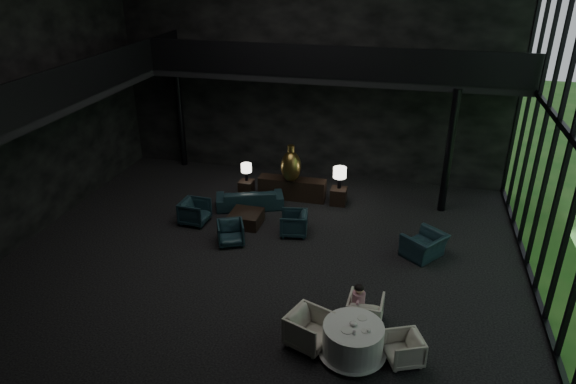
% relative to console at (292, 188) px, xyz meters
% --- Properties ---
extents(floor, '(14.00, 12.00, 0.02)m').
position_rel_console_xyz_m(floor, '(0.13, -3.71, -0.36)').
color(floor, black).
rests_on(floor, ground).
extents(wall_back, '(14.00, 0.04, 8.00)m').
position_rel_console_xyz_m(wall_back, '(0.13, 2.29, 3.64)').
color(wall_back, black).
rests_on(wall_back, ground).
extents(wall_front, '(14.00, 0.04, 8.00)m').
position_rel_console_xyz_m(wall_front, '(0.13, -9.71, 3.64)').
color(wall_front, black).
rests_on(wall_front, ground).
extents(wall_left, '(0.04, 12.00, 8.00)m').
position_rel_console_xyz_m(wall_left, '(-6.87, -3.71, 3.64)').
color(wall_left, black).
rests_on(wall_left, ground).
extents(curtain_wall, '(0.20, 12.00, 8.00)m').
position_rel_console_xyz_m(curtain_wall, '(7.08, -3.71, 3.64)').
color(curtain_wall, black).
rests_on(curtain_wall, ground).
extents(mezzanine_left, '(2.00, 12.00, 0.25)m').
position_rel_console_xyz_m(mezzanine_left, '(-5.87, -3.71, 3.64)').
color(mezzanine_left, black).
rests_on(mezzanine_left, wall_left).
extents(mezzanine_back, '(12.00, 2.00, 0.25)m').
position_rel_console_xyz_m(mezzanine_back, '(1.13, 1.29, 3.64)').
color(mezzanine_back, black).
rests_on(mezzanine_back, wall_back).
extents(railing_left, '(0.06, 12.00, 1.00)m').
position_rel_console_xyz_m(railing_left, '(-4.87, -3.71, 4.24)').
color(railing_left, black).
rests_on(railing_left, mezzanine_left).
extents(railing_back, '(12.00, 0.06, 1.00)m').
position_rel_console_xyz_m(railing_back, '(1.13, 0.29, 4.24)').
color(railing_back, black).
rests_on(railing_back, mezzanine_back).
extents(column_nw, '(0.24, 0.24, 4.00)m').
position_rel_console_xyz_m(column_nw, '(-4.87, 1.99, 1.64)').
color(column_nw, black).
rests_on(column_nw, floor).
extents(column_ne, '(0.24, 0.24, 4.00)m').
position_rel_console_xyz_m(column_ne, '(4.93, 0.29, 1.64)').
color(column_ne, black).
rests_on(column_ne, floor).
extents(console, '(2.28, 0.52, 0.73)m').
position_rel_console_xyz_m(console, '(0.00, 0.00, 0.00)').
color(console, black).
rests_on(console, floor).
extents(bronze_urn, '(0.67, 0.67, 1.25)m').
position_rel_console_xyz_m(bronze_urn, '(-0.00, -0.19, 0.90)').
color(bronze_urn, brown).
rests_on(bronze_urn, console).
extents(side_table_left, '(0.47, 0.47, 0.52)m').
position_rel_console_xyz_m(side_table_left, '(-1.60, -0.11, -0.10)').
color(side_table_left, black).
rests_on(side_table_left, floor).
extents(table_lamp_left, '(0.36, 0.36, 0.61)m').
position_rel_console_xyz_m(table_lamp_left, '(-1.60, -0.03, 0.59)').
color(table_lamp_left, black).
rests_on(table_lamp_left, side_table_left).
extents(side_table_right, '(0.51, 0.51, 0.56)m').
position_rel_console_xyz_m(side_table_right, '(1.60, -0.07, -0.08)').
color(side_table_right, black).
rests_on(side_table_right, floor).
extents(table_lamp_right, '(0.43, 0.43, 0.73)m').
position_rel_console_xyz_m(table_lamp_right, '(1.60, -0.01, 0.72)').
color(table_lamp_right, black).
rests_on(table_lamp_right, side_table_right).
extents(sofa, '(2.37, 1.41, 0.89)m').
position_rel_console_xyz_m(sofa, '(-1.20, -0.99, 0.08)').
color(sofa, '#213C49').
rests_on(sofa, floor).
extents(lounge_armchair_west, '(0.85, 0.90, 0.88)m').
position_rel_console_xyz_m(lounge_armchair_west, '(-2.52, -2.43, 0.08)').
color(lounge_armchair_west, '#172A3A').
rests_on(lounge_armchair_west, floor).
extents(lounge_armchair_east, '(0.86, 0.90, 0.81)m').
position_rel_console_xyz_m(lounge_armchair_east, '(0.61, -2.39, 0.04)').
color(lounge_armchair_east, black).
rests_on(lounge_armchair_east, floor).
extents(lounge_armchair_south, '(0.92, 0.89, 0.73)m').
position_rel_console_xyz_m(lounge_armchair_south, '(-1.03, -3.35, 0.00)').
color(lounge_armchair_south, black).
rests_on(lounge_armchair_south, floor).
extents(window_armchair, '(1.19, 1.26, 0.92)m').
position_rel_console_xyz_m(window_armchair, '(4.37, -2.75, 0.10)').
color(window_armchair, black).
rests_on(window_armchair, floor).
extents(coffee_table, '(0.95, 0.95, 0.42)m').
position_rel_console_xyz_m(coffee_table, '(-0.95, -2.15, -0.16)').
color(coffee_table, black).
rests_on(coffee_table, floor).
extents(dining_table, '(1.43, 1.43, 0.75)m').
position_rel_console_xyz_m(dining_table, '(2.95, -7.04, -0.04)').
color(dining_table, white).
rests_on(dining_table, floor).
extents(dining_chair_north, '(0.81, 0.76, 0.80)m').
position_rel_console_xyz_m(dining_chair_north, '(3.09, -5.97, 0.04)').
color(dining_chair_north, beige).
rests_on(dining_chair_north, floor).
extents(dining_chair_east, '(0.77, 0.79, 0.63)m').
position_rel_console_xyz_m(dining_chair_east, '(3.99, -6.98, -0.05)').
color(dining_chair_east, '#BCB8A4').
rests_on(dining_chair_east, floor).
extents(dining_chair_west, '(1.14, 1.17, 0.95)m').
position_rel_console_xyz_m(dining_chair_west, '(2.00, -6.93, 0.11)').
color(dining_chair_west, beige).
rests_on(dining_chair_west, floor).
extents(child, '(0.29, 0.29, 0.62)m').
position_rel_console_xyz_m(child, '(2.93, -6.04, 0.39)').
color(child, pink).
rests_on(child, dining_chair_north).
extents(plate_a, '(0.31, 0.31, 0.02)m').
position_rel_console_xyz_m(plate_a, '(2.84, -7.20, 0.40)').
color(plate_a, white).
rests_on(plate_a, dining_table).
extents(plate_b, '(0.21, 0.21, 0.01)m').
position_rel_console_xyz_m(plate_b, '(3.09, -6.75, 0.39)').
color(plate_b, white).
rests_on(plate_b, dining_table).
extents(saucer, '(0.17, 0.17, 0.01)m').
position_rel_console_xyz_m(saucer, '(3.18, -7.14, 0.39)').
color(saucer, white).
rests_on(saucer, dining_table).
extents(coffee_cup, '(0.09, 0.09, 0.06)m').
position_rel_console_xyz_m(coffee_cup, '(3.25, -7.14, 0.43)').
color(coffee_cup, white).
rests_on(coffee_cup, saucer).
extents(cereal_bowl, '(0.16, 0.16, 0.08)m').
position_rel_console_xyz_m(cereal_bowl, '(2.93, -7.01, 0.43)').
color(cereal_bowl, white).
rests_on(cereal_bowl, dining_table).
extents(cream_pot, '(0.07, 0.07, 0.07)m').
position_rel_console_xyz_m(cream_pot, '(2.98, -7.28, 0.42)').
color(cream_pot, '#99999E').
rests_on(cream_pot, dining_table).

